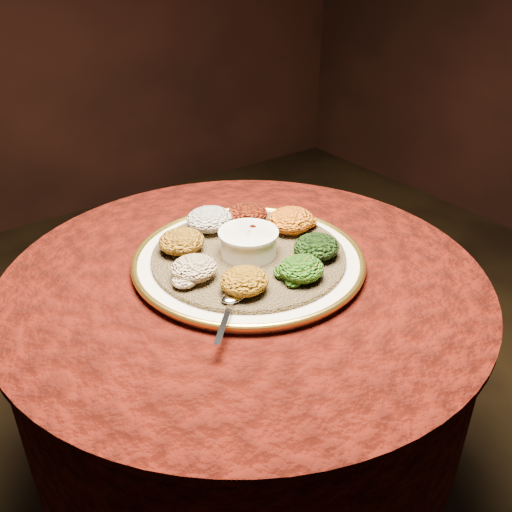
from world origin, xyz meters
TOP-DOWN VIEW (x-y plane):
  - table at (0.00, 0.00)m, footprint 0.96×0.96m
  - platter at (0.03, 0.02)m, footprint 0.58×0.58m
  - injera at (0.03, 0.02)m, footprint 0.48×0.48m
  - stew_bowl at (0.03, 0.02)m, footprint 0.12×0.12m
  - spoon at (-0.10, -0.10)m, footprint 0.12×0.11m
  - portion_ayib at (0.02, 0.16)m, footprint 0.10×0.10m
  - portion_kitfo at (0.10, 0.14)m, footprint 0.09×0.09m
  - portion_tikil at (0.16, 0.05)m, footprint 0.10×0.10m
  - portion_gomen at (0.13, -0.06)m, footprint 0.09×0.09m
  - portion_mixveg at (0.05, -0.11)m, footprint 0.09×0.08m
  - portion_kik at (-0.06, -0.08)m, footprint 0.09×0.09m
  - portion_timatim at (-0.11, 0.01)m, footprint 0.09×0.08m
  - portion_shiro at (-0.07, 0.11)m, footprint 0.09×0.09m

SIDE VIEW (x-z plane):
  - table at x=0.00m, z-range 0.19..0.92m
  - platter at x=0.03m, z-range 0.73..0.76m
  - injera at x=0.03m, z-range 0.75..0.76m
  - spoon at x=-0.10m, z-range 0.76..0.77m
  - portion_mixveg at x=0.05m, z-range 0.76..0.80m
  - portion_timatim at x=-0.11m, z-range 0.76..0.80m
  - portion_kik at x=-0.06m, z-range 0.76..0.81m
  - portion_kitfo at x=0.10m, z-range 0.76..0.81m
  - portion_gomen at x=0.13m, z-range 0.76..0.81m
  - portion_shiro at x=-0.07m, z-range 0.76..0.81m
  - portion_ayib at x=0.02m, z-range 0.76..0.81m
  - portion_tikil at x=0.16m, z-range 0.76..0.81m
  - stew_bowl at x=0.03m, z-range 0.77..0.82m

